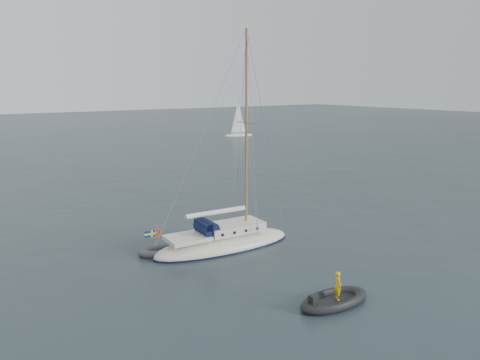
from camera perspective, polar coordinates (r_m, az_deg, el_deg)
ground at (r=32.51m, az=1.05°, el=-6.14°), size 300.00×300.00×0.00m
sailboat at (r=28.88m, az=-2.01°, el=-6.29°), size 9.63×2.88×13.71m
dinghy at (r=28.35m, az=-9.22°, el=-8.59°), size 3.10×1.40×0.44m
rib at (r=22.53m, az=11.39°, el=-14.05°), size 3.81×1.73×1.55m
distant_yacht_b at (r=91.13m, az=-0.20°, el=7.41°), size 5.70×3.04×7.56m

